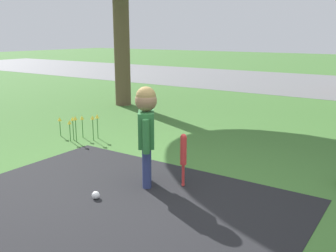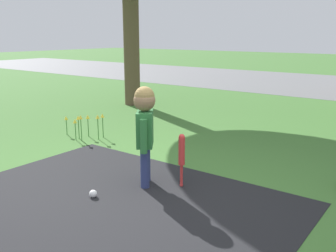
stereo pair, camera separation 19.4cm
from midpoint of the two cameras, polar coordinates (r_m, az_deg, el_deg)
ground_plane at (r=3.59m, az=-0.23°, el=-11.94°), size 60.00×60.00×0.00m
child at (r=3.84m, az=-2.11°, el=0.59°), size 0.30×0.36×1.05m
baseball_bat at (r=3.87m, az=3.53°, el=-4.13°), size 0.07×0.07×0.57m
sports_ball at (r=3.78m, az=-9.88°, el=-10.15°), size 0.08×0.08×0.08m
flower_bed at (r=5.82m, az=-11.74°, el=0.99°), size 0.68×0.41×0.39m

